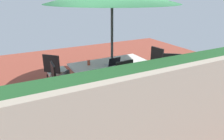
{
  "coord_description": "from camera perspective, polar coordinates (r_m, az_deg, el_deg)",
  "views": [
    {
      "loc": [
        2.2,
        4.22,
        2.37
      ],
      "look_at": [
        0.0,
        0.0,
        0.59
      ],
      "focal_mm": 33.04,
      "sensor_mm": 36.0,
      "label": 1
    }
  ],
  "objects": [
    {
      "name": "chair_west",
      "position": [
        5.79,
        11.18,
        1.79
      ],
      "size": [
        0.49,
        0.48,
        0.98
      ],
      "rotation": [
        0.0,
        0.0,
        1.7
      ],
      "color": "silver",
      "rests_on": "ground_plane"
    },
    {
      "name": "chair_northwest",
      "position": [
        5.27,
        16.05,
        -0.54
      ],
      "size": [
        0.58,
        0.58,
        0.98
      ],
      "rotation": [
        0.0,
        0.0,
        2.51
      ],
      "color": "silver",
      "rests_on": "ground_plane"
    },
    {
      "name": "cup",
      "position": [
        4.99,
        -6.46,
        2.03
      ],
      "size": [
        0.07,
        0.07,
        0.12
      ],
      "primitive_type": "cylinder",
      "color": "#CC4C33",
      "rests_on": "dining_table"
    },
    {
      "name": "dining_table",
      "position": [
        5.04,
        0.0,
        1.07
      ],
      "size": [
        1.93,
        1.13,
        0.74
      ],
      "color": "white",
      "rests_on": "ground_plane"
    },
    {
      "name": "chair_northeast",
      "position": [
        4.01,
        -10.95,
        -6.88
      ],
      "size": [
        0.59,
        0.59,
        0.98
      ],
      "rotation": [
        0.0,
        0.0,
        3.98
      ],
      "color": "silver",
      "rests_on": "ground_plane"
    },
    {
      "name": "ground_plane",
      "position": [
        5.32,
        0.0,
        -6.11
      ],
      "size": [
        10.0,
        10.0,
        0.02
      ],
      "primitive_type": "cube",
      "color": "brown"
    },
    {
      "name": "chair_north",
      "position": [
        4.56,
        4.48,
        -3.1
      ],
      "size": [
        0.46,
        0.47,
        0.98
      ],
      "rotation": [
        0.0,
        0.0,
        3.2
      ],
      "color": "silver",
      "rests_on": "ground_plane"
    },
    {
      "name": "chair_east",
      "position": [
        4.68,
        -13.88,
        -3.02
      ],
      "size": [
        0.47,
        0.46,
        0.98
      ],
      "rotation": [
        0.0,
        0.0,
        4.66
      ],
      "color": "silver",
      "rests_on": "ground_plane"
    },
    {
      "name": "hedge_row",
      "position": [
        3.44,
        17.27,
        -9.69
      ],
      "size": [
        6.3,
        0.82,
        1.39
      ],
      "primitive_type": "cube",
      "color": "#1E4C23",
      "rests_on": "ground_plane"
    },
    {
      "name": "chair_southeast",
      "position": [
        5.41,
        -15.38,
        0.08
      ],
      "size": [
        0.59,
        0.59,
        0.98
      ],
      "rotation": [
        0.0,
        0.0,
        5.49
      ],
      "color": "silver",
      "rests_on": "ground_plane"
    },
    {
      "name": "laptop",
      "position": [
        4.93,
        0.25,
        1.76
      ],
      "size": [
        0.34,
        0.28,
        0.21
      ],
      "rotation": [
        0.0,
        0.0,
        0.11
      ],
      "color": "#B7B7BC",
      "rests_on": "dining_table"
    }
  ]
}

